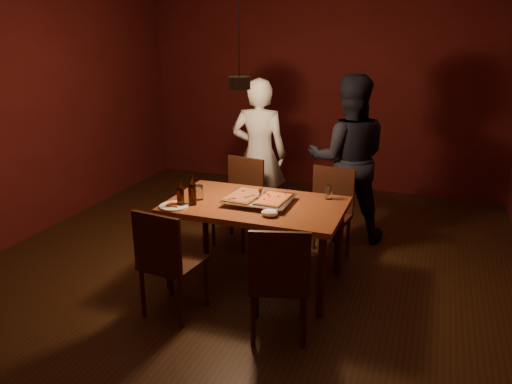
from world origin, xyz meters
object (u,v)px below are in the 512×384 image
(pizza_tray, at_px, (259,200))
(beer_bottle_a, at_px, (180,193))
(dining_table, at_px, (256,211))
(chair_near_left, at_px, (167,254))
(chair_near_right, at_px, (279,273))
(plate_slice, at_px, (174,206))
(chair_far_left, at_px, (241,193))
(diner_dark, at_px, (348,159))
(pendant_lamp, at_px, (239,82))
(chair_far_right, at_px, (329,206))
(beer_bottle_b, at_px, (192,190))
(diner_white, at_px, (259,154))

(pizza_tray, distance_m, beer_bottle_a, 0.67)
(dining_table, relative_size, chair_near_left, 3.09)
(beer_bottle_a, bearing_deg, chair_near_left, -76.33)
(chair_near_right, bearing_deg, chair_near_left, 164.40)
(chair_near_right, height_order, plate_slice, chair_near_right)
(chair_far_left, xyz_separation_m, pizza_tray, (0.48, -0.79, 0.24))
(diner_dark, distance_m, pendant_lamp, 1.68)
(chair_far_right, xyz_separation_m, chair_near_left, (-0.93, -1.50, 0.00))
(chair_far_left, relative_size, pendant_lamp, 0.44)
(pizza_tray, relative_size, diner_dark, 0.31)
(chair_far_left, relative_size, beer_bottle_b, 1.87)
(chair_near_left, relative_size, beer_bottle_b, 1.87)
(chair_near_left, bearing_deg, pizza_tray, 65.32)
(chair_near_left, relative_size, pizza_tray, 0.88)
(pizza_tray, distance_m, diner_dark, 1.39)
(chair_near_left, height_order, beer_bottle_b, beer_bottle_b)
(chair_far_left, distance_m, chair_near_right, 1.81)
(plate_slice, height_order, pendant_lamp, pendant_lamp)
(chair_far_right, distance_m, beer_bottle_a, 1.51)
(chair_near_right, distance_m, beer_bottle_b, 1.14)
(diner_white, distance_m, diner_dark, 0.99)
(chair_far_right, xyz_separation_m, plate_slice, (-1.10, -1.06, 0.22))
(chair_far_left, distance_m, beer_bottle_b, 1.08)
(beer_bottle_b, bearing_deg, dining_table, 23.90)
(pizza_tray, height_order, beer_bottle_b, beer_bottle_b)
(chair_near_left, xyz_separation_m, chair_near_right, (0.90, 0.00, 0.00))
(diner_white, bearing_deg, beer_bottle_b, 80.11)
(beer_bottle_a, bearing_deg, diner_white, 85.45)
(chair_far_left, distance_m, chair_near_left, 1.57)
(chair_far_left, distance_m, beer_bottle_a, 1.15)
(chair_near_right, height_order, beer_bottle_a, beer_bottle_a)
(pendant_lamp, bearing_deg, diner_white, 102.30)
(diner_white, xyz_separation_m, diner_dark, (0.99, 0.00, 0.03))
(diner_dark, bearing_deg, chair_far_right, 68.95)
(pizza_tray, xyz_separation_m, diner_dark, (0.53, 1.29, 0.10))
(chair_near_right, relative_size, diner_dark, 0.30)
(chair_near_right, bearing_deg, dining_table, 105.02)
(dining_table, relative_size, diner_dark, 0.86)
(chair_near_left, bearing_deg, plate_slice, 117.32)
(pizza_tray, bearing_deg, beer_bottle_b, -153.07)
(chair_near_right, distance_m, diner_dark, 2.08)
(dining_table, height_order, diner_white, diner_white)
(chair_far_left, height_order, plate_slice, chair_far_left)
(chair_far_right, relative_size, diner_white, 0.29)
(chair_near_right, xyz_separation_m, diner_white, (-0.89, 2.05, 0.30))
(dining_table, relative_size, plate_slice, 6.18)
(dining_table, bearing_deg, beer_bottle_a, -152.15)
(chair_near_left, bearing_deg, diner_dark, 70.87)
(diner_dark, bearing_deg, diner_white, -14.22)
(dining_table, distance_m, pendant_lamp, 1.10)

